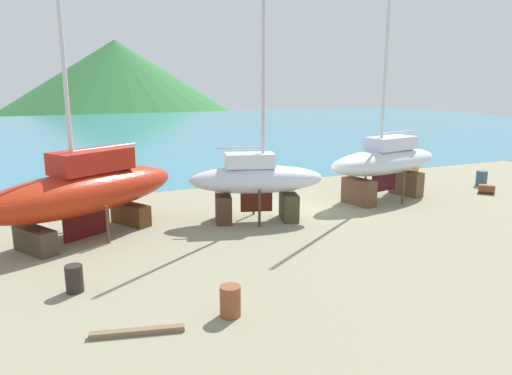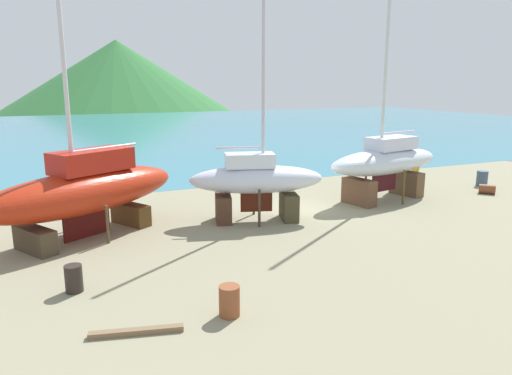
% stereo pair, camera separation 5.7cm
% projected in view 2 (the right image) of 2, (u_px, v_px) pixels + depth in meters
% --- Properties ---
extents(ground_plane, '(46.00, 46.00, 0.00)m').
position_uv_depth(ground_plane, '(352.00, 236.00, 20.07)').
color(ground_plane, gray).
extents(sea_water, '(141.24, 75.29, 0.01)m').
position_uv_depth(sea_water, '(141.00, 130.00, 64.10)').
color(sea_water, teal).
rests_on(sea_water, ground).
extents(headland_hill, '(125.08, 125.08, 38.78)m').
position_uv_depth(headland_hill, '(119.00, 103.00, 152.23)').
color(headland_hill, '#2F6C35').
rests_on(headland_hill, ground).
extents(sailboat_mid_port, '(8.11, 3.90, 13.19)m').
position_uv_depth(sailboat_mid_port, '(386.00, 162.00, 25.90)').
color(sailboat_mid_port, brown).
rests_on(sailboat_mid_port, ground).
extents(sailboat_far_slipway, '(6.46, 3.58, 11.07)m').
position_uv_depth(sailboat_far_slipway, '(256.00, 181.00, 21.93)').
color(sailboat_far_slipway, '#433B25').
rests_on(sailboat_far_slipway, ground).
extents(sailboat_large_starboard, '(9.12, 6.75, 16.22)m').
position_uv_depth(sailboat_large_starboard, '(85.00, 190.00, 19.57)').
color(sailboat_large_starboard, '#443625').
rests_on(sailboat_large_starboard, ground).
extents(worker, '(0.45, 0.26, 1.66)m').
position_uv_depth(worker, '(415.00, 171.00, 29.99)').
color(worker, '#307354').
rests_on(worker, ground).
extents(barrel_tipped_center, '(0.99, 1.00, 0.54)m').
position_uv_depth(barrel_tipped_center, '(487.00, 189.00, 27.62)').
color(barrel_tipped_center, brown).
rests_on(barrel_tipped_center, ground).
extents(barrel_rust_near, '(0.74, 0.74, 0.87)m').
position_uv_depth(barrel_rust_near, '(229.00, 301.00, 13.12)').
color(barrel_rust_near, brown).
rests_on(barrel_rust_near, ground).
extents(barrel_rust_mid, '(0.89, 0.89, 0.95)m').
position_uv_depth(barrel_rust_mid, '(482.00, 178.00, 29.69)').
color(barrel_rust_mid, '#3B5165').
rests_on(barrel_rust_mid, ground).
extents(barrel_tipped_left, '(0.72, 0.72, 0.86)m').
position_uv_depth(barrel_tipped_left, '(74.00, 279.00, 14.63)').
color(barrel_tipped_left, '#2B221E').
rests_on(barrel_tipped_left, ground).
extents(timber_long_fore, '(2.38, 0.75, 0.15)m').
position_uv_depth(timber_long_fore, '(136.00, 332.00, 12.21)').
color(timber_long_fore, brown).
rests_on(timber_long_fore, ground).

